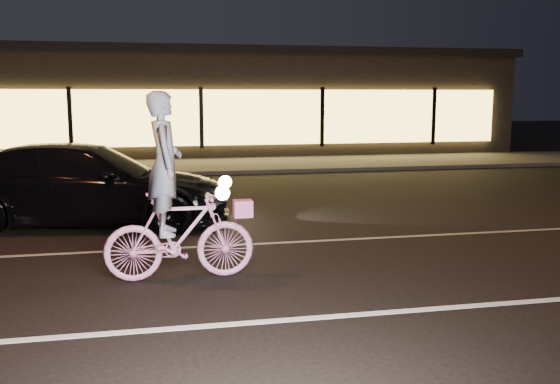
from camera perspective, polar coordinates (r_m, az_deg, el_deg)
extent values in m
plane|color=black|center=(8.36, 1.74, -7.87)|extent=(90.00, 90.00, 0.00)
cube|color=silver|center=(6.99, 4.72, -11.29)|extent=(60.00, 0.12, 0.01)
cube|color=gray|center=(10.25, -0.92, -4.70)|extent=(60.00, 0.10, 0.01)
cube|color=#383533|center=(21.00, -6.71, 2.38)|extent=(30.00, 4.00, 0.12)
cube|color=black|center=(26.85, -7.99, 7.90)|extent=(25.00, 8.00, 4.00)
cube|color=black|center=(26.90, -8.09, 12.27)|extent=(25.40, 8.40, 0.30)
cube|color=#FFD059|center=(22.77, -7.23, 6.76)|extent=(23.00, 0.15, 2.00)
cube|color=black|center=(22.76, -18.64, 6.37)|extent=(0.15, 0.08, 2.20)
cube|color=black|center=(22.69, -7.21, 6.75)|extent=(0.15, 0.08, 2.20)
cube|color=black|center=(23.50, 3.87, 6.87)|extent=(0.15, 0.08, 2.20)
cube|color=black|center=(25.11, 13.87, 6.76)|extent=(0.15, 0.08, 2.20)
imported|color=#FF319B|center=(8.27, -9.17, -3.97)|extent=(1.95, 0.55, 1.17)
imported|color=silver|center=(8.10, -10.52, 2.56)|extent=(0.44, 0.67, 1.85)
cube|color=#F153B6|center=(8.28, -3.42, -1.52)|extent=(0.25, 0.20, 0.22)
imported|color=black|center=(12.07, -17.24, 0.63)|extent=(5.53, 2.93, 1.53)
sphere|color=#FFF2BF|center=(12.40, -5.04, 0.91)|extent=(0.25, 0.25, 0.25)
sphere|color=#FFF2BF|center=(11.02, -5.29, -0.09)|extent=(0.25, 0.25, 0.25)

